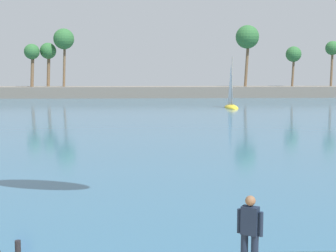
# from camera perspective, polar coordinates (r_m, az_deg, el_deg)

# --- Properties ---
(sea) EXTENTS (220.00, 108.71, 0.06)m
(sea) POSITION_cam_1_polar(r_m,az_deg,el_deg) (65.21, -2.20, 2.66)
(sea) COLOR #33607F
(sea) RESTS_ON ground
(palm_headland) EXTENTS (115.52, 6.05, 12.15)m
(palm_headland) POSITION_cam_1_polar(r_m,az_deg,el_deg) (79.49, -1.05, 4.97)
(palm_headland) COLOR slate
(palm_headland) RESTS_ON ground
(person_at_waterline) EXTENTS (0.48, 0.35, 1.67)m
(person_at_waterline) POSITION_cam_1_polar(r_m,az_deg,el_deg) (10.35, 9.43, -12.08)
(person_at_waterline) COLOR #141E33
(person_at_waterline) RESTS_ON ground
(sailboat_near_shore) EXTENTS (1.49, 4.34, 6.21)m
(sailboat_near_shore) POSITION_cam_1_polar(r_m,az_deg,el_deg) (56.33, 7.32, 2.64)
(sailboat_near_shore) COLOR yellow
(sailboat_near_shore) RESTS_ON sea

